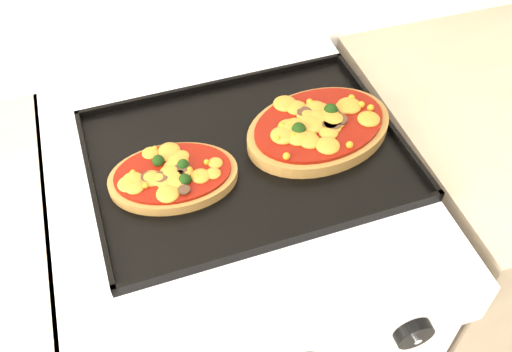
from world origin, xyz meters
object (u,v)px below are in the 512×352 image
object	(u,v)px
stove	(237,305)
baking_tray	(247,154)
pizza_left	(173,175)
pizza_right	(319,127)

from	to	relation	value
stove	baking_tray	world-z (taller)	baking_tray
pizza_left	pizza_right	bearing A→B (deg)	6.60
pizza_left	pizza_right	world-z (taller)	pizza_right
stove	pizza_right	world-z (taller)	pizza_right
baking_tray	pizza_right	distance (m)	0.13
baking_tray	pizza_left	distance (m)	0.13
pizza_left	pizza_right	xyz separation A→B (m)	(0.26, 0.03, 0.00)
baking_tray	pizza_left	size ratio (longest dim) A/B	2.51
stove	pizza_right	distance (m)	0.51
baking_tray	pizza_left	xyz separation A→B (m)	(-0.13, -0.02, 0.01)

